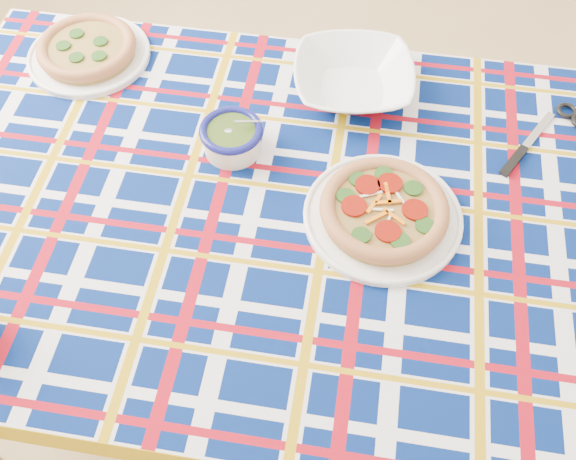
% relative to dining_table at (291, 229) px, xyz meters
% --- Properties ---
extents(floor, '(4.00, 4.00, 0.00)m').
position_rel_dining_table_xyz_m(floor, '(0.37, 0.48, -0.63)').
color(floor, tan).
rests_on(floor, ground).
extents(dining_table, '(1.52, 0.98, 0.70)m').
position_rel_dining_table_xyz_m(dining_table, '(0.00, 0.00, 0.00)').
color(dining_table, brown).
rests_on(dining_table, floor).
extents(tablecloth, '(1.55, 1.02, 0.10)m').
position_rel_dining_table_xyz_m(tablecloth, '(0.00, 0.00, 0.02)').
color(tablecloth, '#041957').
rests_on(tablecloth, dining_table).
extents(main_focaccia_plate, '(0.32, 0.32, 0.06)m').
position_rel_dining_table_xyz_m(main_focaccia_plate, '(0.17, 0.01, 0.10)').
color(main_focaccia_plate, olive).
rests_on(main_focaccia_plate, tablecloth).
extents(pesto_bowl, '(0.13, 0.13, 0.07)m').
position_rel_dining_table_xyz_m(pesto_bowl, '(-0.14, 0.12, 0.11)').
color(pesto_bowl, '#253A0F').
rests_on(pesto_bowl, tablecloth).
extents(serving_bowl, '(0.30, 0.30, 0.06)m').
position_rel_dining_table_xyz_m(serving_bowl, '(0.07, 0.33, 0.10)').
color(serving_bowl, white).
rests_on(serving_bowl, tablecloth).
extents(second_focaccia_plate, '(0.30, 0.30, 0.05)m').
position_rel_dining_table_xyz_m(second_focaccia_plate, '(-0.52, 0.32, 0.10)').
color(second_focaccia_plate, olive).
rests_on(second_focaccia_plate, tablecloth).
extents(table_knife, '(0.12, 0.21, 0.01)m').
position_rel_dining_table_xyz_m(table_knife, '(0.45, 0.28, 0.08)').
color(table_knife, silver).
rests_on(table_knife, tablecloth).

